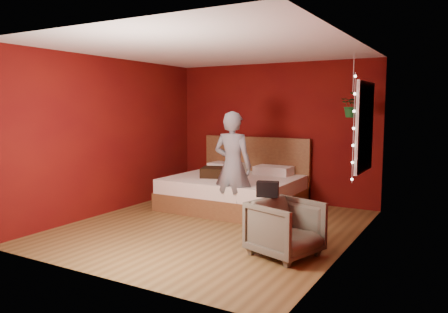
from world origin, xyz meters
TOP-DOWN VIEW (x-y plane):
  - floor at (0.00, 0.00)m, footprint 4.50×4.50m
  - room_walls at (0.00, 0.00)m, footprint 4.04×4.54m
  - window at (1.97, 0.90)m, footprint 0.05×0.97m
  - fairy_lights at (1.94, 0.37)m, footprint 0.04×0.04m
  - bed at (-0.33, 1.37)m, footprint 2.19×1.86m
  - person at (0.07, 0.50)m, footprint 0.65×0.44m
  - armchair at (1.42, -0.66)m, footprint 0.93×0.91m
  - handbag at (1.14, -0.55)m, footprint 0.29×0.21m
  - throw_pillow at (-0.63, 1.13)m, footprint 0.60×0.60m
  - hanging_plant at (1.65, 1.50)m, footprint 0.40×0.36m

SIDE VIEW (x-z plane):
  - floor at x=0.00m, z-range 0.00..0.00m
  - bed at x=-0.33m, z-range -0.29..0.92m
  - armchair at x=1.42m, z-range 0.00..0.67m
  - throw_pillow at x=-0.63m, z-range 0.55..0.72m
  - handbag at x=1.14m, z-range 0.67..0.86m
  - person at x=0.07m, z-range 0.00..1.72m
  - fairy_lights at x=1.94m, z-range 0.77..2.22m
  - window at x=1.97m, z-range 0.87..2.14m
  - room_walls at x=0.00m, z-range 0.37..2.99m
  - hanging_plant at x=1.65m, z-range 1.32..2.30m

